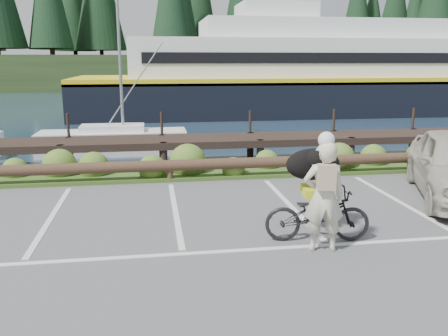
# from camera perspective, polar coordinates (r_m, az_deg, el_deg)

# --- Properties ---
(ground) EXTENTS (72.00, 72.00, 0.00)m
(ground) POSITION_cam_1_polar(r_m,az_deg,el_deg) (8.59, -5.14, -9.24)
(ground) COLOR #505052
(harbor_backdrop) EXTENTS (170.00, 160.00, 30.00)m
(harbor_backdrop) POSITION_cam_1_polar(r_m,az_deg,el_deg) (86.53, -8.37, 10.55)
(harbor_backdrop) COLOR #1C2F43
(harbor_backdrop) RESTS_ON ground
(vegetation_strip) EXTENTS (34.00, 1.60, 0.10)m
(vegetation_strip) POSITION_cam_1_polar(r_m,az_deg,el_deg) (13.63, -6.61, -0.71)
(vegetation_strip) COLOR #3D5B21
(vegetation_strip) RESTS_ON ground
(log_rail) EXTENTS (32.00, 0.30, 0.60)m
(log_rail) POSITION_cam_1_polar(r_m,az_deg,el_deg) (12.96, -6.48, -1.64)
(log_rail) COLOR #443021
(log_rail) RESTS_ON ground
(bicycle) EXTENTS (1.96, 0.93, 0.99)m
(bicycle) POSITION_cam_1_polar(r_m,az_deg,el_deg) (8.77, 11.16, -5.52)
(bicycle) COLOR black
(bicycle) RESTS_ON ground
(cyclist) EXTENTS (0.76, 0.56, 1.92)m
(cyclist) POSITION_cam_1_polar(r_m,az_deg,el_deg) (8.22, 11.90, -3.42)
(cyclist) COLOR beige
(cyclist) RESTS_ON ground
(dog) EXTENTS (0.66, 1.12, 0.61)m
(dog) POSITION_cam_1_polar(r_m,az_deg,el_deg) (9.13, 10.64, 0.44)
(dog) COLOR black
(dog) RESTS_ON bicycle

